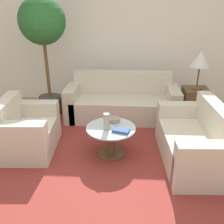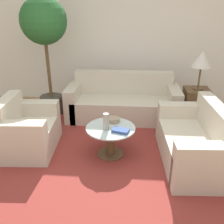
% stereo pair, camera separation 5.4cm
% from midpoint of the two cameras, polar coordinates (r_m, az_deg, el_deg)
% --- Properties ---
extents(ground_plane, '(14.00, 14.00, 0.00)m').
position_cam_midpoint_polar(ground_plane, '(3.17, -1.29, -15.05)').
color(ground_plane, '#9E754C').
extents(wall_back, '(10.00, 0.06, 2.60)m').
position_cam_midpoint_polar(wall_back, '(5.32, 1.65, 16.27)').
color(wall_back, white).
rests_on(wall_back, ground_plane).
extents(rug, '(3.36, 3.46, 0.01)m').
position_cam_midpoint_polar(rug, '(3.61, 0.12, -9.56)').
color(rug, maroon).
rests_on(rug, ground_plane).
extents(sofa_main, '(2.02, 0.77, 0.82)m').
position_cam_midpoint_polar(sofa_main, '(4.65, 2.84, 2.08)').
color(sofa_main, beige).
rests_on(sofa_main, ground_plane).
extents(armchair, '(0.76, 0.97, 0.79)m').
position_cam_midpoint_polar(armchair, '(3.81, -18.76, -4.31)').
color(armchair, beige).
rests_on(armchair, ground_plane).
extents(loveseat, '(0.80, 1.41, 0.81)m').
position_cam_midpoint_polar(loveseat, '(3.52, 19.18, -6.80)').
color(loveseat, beige).
rests_on(loveseat, ground_plane).
extents(coffee_table, '(0.68, 0.68, 0.43)m').
position_cam_midpoint_polar(coffee_table, '(3.47, 0.13, -5.78)').
color(coffee_table, brown).
rests_on(coffee_table, ground_plane).
extents(side_table, '(0.43, 0.43, 0.59)m').
position_cam_midpoint_polar(side_table, '(4.76, 18.84, 1.59)').
color(side_table, brown).
rests_on(side_table, ground_plane).
extents(table_lamp, '(0.33, 0.33, 0.66)m').
position_cam_midpoint_polar(table_lamp, '(4.54, 20.19, 11.07)').
color(table_lamp, brown).
rests_on(table_lamp, side_table).
extents(potted_plant, '(0.80, 0.80, 2.11)m').
position_cam_midpoint_polar(potted_plant, '(4.67, -14.83, 17.37)').
color(potted_plant, '#3D3833').
rests_on(potted_plant, ground_plane).
extents(vase, '(0.08, 0.08, 0.23)m').
position_cam_midpoint_polar(vase, '(3.29, -0.89, -2.24)').
color(vase, '#9E998E').
rests_on(vase, coffee_table).
extents(bowl, '(0.18, 0.18, 0.06)m').
position_cam_midpoint_polar(bowl, '(3.54, 0.77, -1.80)').
color(bowl, gray).
rests_on(bowl, coffee_table).
extents(book_stack, '(0.24, 0.18, 0.04)m').
position_cam_midpoint_polar(book_stack, '(3.28, 2.44, -4.27)').
color(book_stack, '#334C8C').
rests_on(book_stack, coffee_table).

